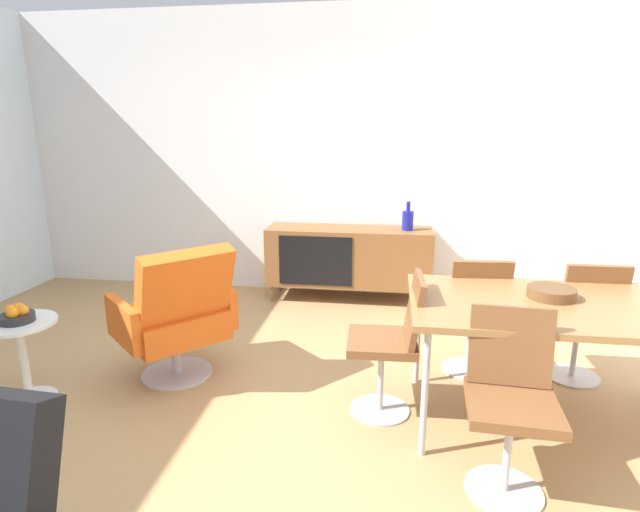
# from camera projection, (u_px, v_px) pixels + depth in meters

# --- Properties ---
(ground_plane) EXTENTS (8.32, 8.32, 0.00)m
(ground_plane) POSITION_uv_depth(u_px,v_px,m) (268.00, 428.00, 2.85)
(ground_plane) COLOR tan
(wall_back) EXTENTS (6.80, 0.12, 2.80)m
(wall_back) POSITION_uv_depth(u_px,v_px,m) (328.00, 155.00, 5.00)
(wall_back) COLOR white
(wall_back) RESTS_ON ground_plane
(sideboard) EXTENTS (1.60, 0.45, 0.72)m
(sideboard) POSITION_uv_depth(u_px,v_px,m) (349.00, 256.00, 4.91)
(sideboard) COLOR brown
(sideboard) RESTS_ON ground_plane
(vase_cobalt) EXTENTS (0.11, 0.11, 0.27)m
(vase_cobalt) POSITION_uv_depth(u_px,v_px,m) (408.00, 220.00, 4.74)
(vase_cobalt) COLOR navy
(vase_cobalt) RESTS_ON sideboard
(dining_table) EXTENTS (1.60, 0.90, 0.74)m
(dining_table) POSITION_uv_depth(u_px,v_px,m) (558.00, 310.00, 2.73)
(dining_table) COLOR olive
(dining_table) RESTS_ON ground_plane
(wooden_bowl_on_table) EXTENTS (0.26, 0.26, 0.06)m
(wooden_bowl_on_table) POSITION_uv_depth(u_px,v_px,m) (551.00, 293.00, 2.80)
(wooden_bowl_on_table) COLOR brown
(wooden_bowl_on_table) RESTS_ON dining_table
(dining_chair_back_right) EXTENTS (0.41, 0.43, 0.86)m
(dining_chair_back_right) POSITION_uv_depth(u_px,v_px,m) (584.00, 316.00, 3.28)
(dining_chair_back_right) COLOR brown
(dining_chair_back_right) RESTS_ON ground_plane
(dining_chair_front_left) EXTENTS (0.42, 0.45, 0.86)m
(dining_chair_front_left) POSITION_uv_depth(u_px,v_px,m) (511.00, 396.00, 2.30)
(dining_chair_front_left) COLOR brown
(dining_chair_front_left) RESTS_ON ground_plane
(dining_chair_near_window) EXTENTS (0.44, 0.42, 0.86)m
(dining_chair_near_window) POSITION_uv_depth(u_px,v_px,m) (393.00, 339.00, 2.91)
(dining_chair_near_window) COLOR brown
(dining_chair_near_window) RESTS_ON ground_plane
(dining_chair_back_left) EXTENTS (0.43, 0.45, 0.86)m
(dining_chair_back_left) POSITION_uv_depth(u_px,v_px,m) (474.00, 311.00, 3.37)
(dining_chair_back_left) COLOR brown
(dining_chair_back_left) RESTS_ON ground_plane
(lounge_chair_red) EXTENTS (0.91, 0.91, 0.95)m
(lounge_chair_red) POSITION_uv_depth(u_px,v_px,m) (177.00, 314.00, 3.32)
(lounge_chair_red) COLOR #D85919
(lounge_chair_red) RESTS_ON ground_plane
(side_table_round) EXTENTS (0.44, 0.44, 0.52)m
(side_table_round) POSITION_uv_depth(u_px,v_px,m) (23.00, 352.00, 3.09)
(side_table_round) COLOR white
(side_table_round) RESTS_ON ground_plane
(fruit_bowl) EXTENTS (0.20, 0.20, 0.11)m
(fruit_bowl) POSITION_uv_depth(u_px,v_px,m) (17.00, 315.00, 3.03)
(fruit_bowl) COLOR #262628
(fruit_bowl) RESTS_ON side_table_round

